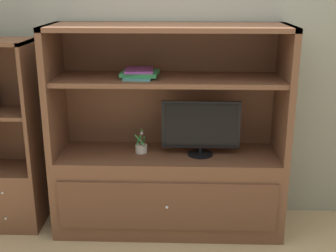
# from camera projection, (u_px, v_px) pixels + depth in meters

# --- Properties ---
(ground_plane) EXTENTS (8.00, 8.00, 0.00)m
(ground_plane) POSITION_uv_depth(u_px,v_px,m) (166.00, 251.00, 3.45)
(ground_plane) COLOR tan
(painted_rear_wall) EXTENTS (6.00, 0.10, 2.80)m
(painted_rear_wall) POSITION_uv_depth(u_px,v_px,m) (170.00, 56.00, 3.73)
(painted_rear_wall) COLOR gray
(painted_rear_wall) RESTS_ON ground_plane
(media_console) EXTENTS (1.85, 0.60, 1.69)m
(media_console) POSITION_uv_depth(u_px,v_px,m) (168.00, 169.00, 3.68)
(media_console) COLOR brown
(media_console) RESTS_ON ground_plane
(tv_monitor) EXTENTS (0.62, 0.21, 0.45)m
(tv_monitor) POSITION_uv_depth(u_px,v_px,m) (201.00, 127.00, 3.52)
(tv_monitor) COLOR black
(tv_monitor) RESTS_ON media_console
(potted_plant) EXTENTS (0.10, 0.10, 0.21)m
(potted_plant) POSITION_uv_depth(u_px,v_px,m) (141.00, 148.00, 3.63)
(potted_plant) COLOR beige
(potted_plant) RESTS_ON media_console
(magazine_stack) EXTENTS (0.30, 0.33, 0.07)m
(magazine_stack) POSITION_uv_depth(u_px,v_px,m) (140.00, 73.00, 3.43)
(magazine_stack) COLOR teal
(magazine_stack) RESTS_ON media_console
(bookshelf_tall) EXTENTS (0.50, 0.42, 1.58)m
(bookshelf_tall) POSITION_uv_depth(u_px,v_px,m) (11.00, 167.00, 3.72)
(bookshelf_tall) COLOR brown
(bookshelf_tall) RESTS_ON ground_plane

